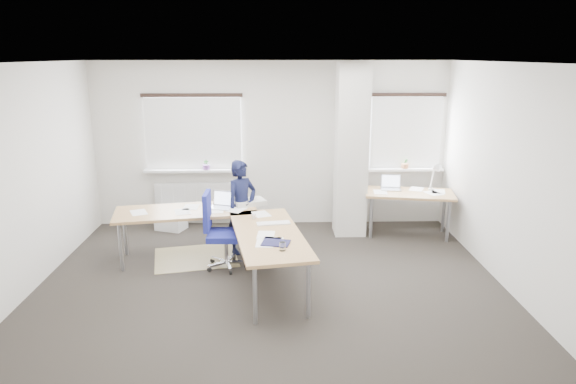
{
  "coord_description": "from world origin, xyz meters",
  "views": [
    {
      "loc": [
        0.07,
        -6.18,
        2.89
      ],
      "look_at": [
        0.25,
        0.9,
        0.99
      ],
      "focal_mm": 32.0,
      "sensor_mm": 36.0,
      "label": 1
    }
  ],
  "objects_px": {
    "task_chair": "(223,247)",
    "person": "(242,207)",
    "desk_main": "(228,223)",
    "desk_side": "(410,195)"
  },
  "relations": [
    {
      "from": "desk_main",
      "to": "desk_side",
      "type": "bearing_deg",
      "value": 16.12
    },
    {
      "from": "desk_side",
      "to": "person",
      "type": "xyz_separation_m",
      "value": [
        -2.68,
        -0.68,
        0.02
      ]
    },
    {
      "from": "task_chair",
      "to": "person",
      "type": "distance_m",
      "value": 0.77
    },
    {
      "from": "desk_side",
      "to": "person",
      "type": "relative_size",
      "value": 1.07
    },
    {
      "from": "desk_main",
      "to": "person",
      "type": "distance_m",
      "value": 0.72
    },
    {
      "from": "desk_main",
      "to": "desk_side",
      "type": "distance_m",
      "value": 3.15
    },
    {
      "from": "task_chair",
      "to": "desk_main",
      "type": "bearing_deg",
      "value": -45.82
    },
    {
      "from": "desk_main",
      "to": "desk_side",
      "type": "relative_size",
      "value": 1.88
    },
    {
      "from": "person",
      "to": "task_chair",
      "type": "bearing_deg",
      "value": -153.43
    },
    {
      "from": "person",
      "to": "desk_main",
      "type": "bearing_deg",
      "value": -143.76
    }
  ]
}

